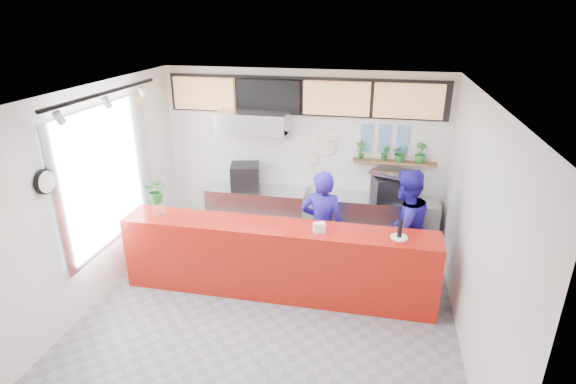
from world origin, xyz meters
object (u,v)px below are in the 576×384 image
Objects in this scene: staff_center at (322,226)px; staff_right at (403,229)px; pepper_mill at (400,229)px; espresso_machine at (392,188)px; panini_oven at (245,176)px; service_counter at (277,260)px.

staff_right is at bearing -176.68° from staff_center.
pepper_mill is at bearing 45.29° from staff_right.
staff_right is (1.19, 0.05, 0.04)m from staff_center.
panini_oven is at bearing 163.43° from espresso_machine.
service_counter is at bearing -74.38° from panini_oven.
pepper_mill is (-0.08, -0.64, 0.31)m from staff_right.
staff_right is (2.76, -1.19, -0.20)m from panini_oven.
panini_oven is 3.24m from pepper_mill.
panini_oven is 2.02× the size of pepper_mill.
staff_right reaches higher than staff_center.
staff_center reaches higher than espresso_machine.
service_counter is at bearing -148.07° from espresso_machine.
espresso_machine is (1.59, 1.80, 0.55)m from service_counter.
staff_right reaches higher than espresso_machine.
service_counter is 0.86m from staff_center.
staff_center is at bearing 44.70° from service_counter.
staff_right is (1.75, 0.61, 0.37)m from service_counter.
staff_center is at bearing -146.19° from espresso_machine.
panini_oven reaches higher than espresso_machine.
espresso_machine is 1.62m from staff_center.
service_counter is 2.56× the size of staff_center.
panini_oven reaches higher than service_counter.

